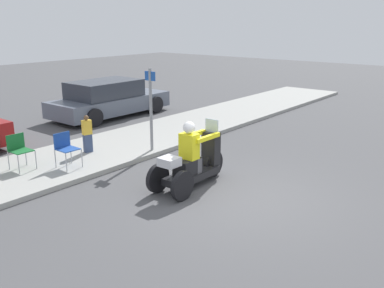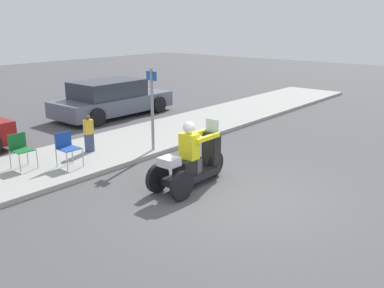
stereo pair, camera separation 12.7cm
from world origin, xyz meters
name	(u,v)px [view 1 (the left image)]	position (x,y,z in m)	size (l,w,h in m)	color
ground_plane	(236,198)	(0.00, 0.00, 0.00)	(60.00, 60.00, 0.00)	#4C4C4F
sidewalk_strip	(93,153)	(0.00, 4.60, 0.06)	(28.00, 2.80, 0.12)	#9E9E99
motorcycle_trike	(192,163)	(-0.05, 1.13, 0.53)	(2.13, 0.78, 1.47)	black
spectator_by_tree	(87,134)	(-0.12, 4.65, 0.60)	(0.26, 0.19, 1.00)	#38476B
folding_chair_curbside	(19,148)	(-1.96, 4.82, 0.62)	(0.46, 0.46, 0.82)	#A5A8AD
folding_chair_set_back	(65,146)	(-1.19, 4.09, 0.62)	(0.47, 0.47, 0.82)	#A5A8AD
parked_car_lot_left	(109,99)	(3.54, 8.08, 0.65)	(4.67, 2.05, 1.37)	slate
street_sign	(151,106)	(1.08, 3.45, 1.32)	(0.08, 0.36, 2.20)	gray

